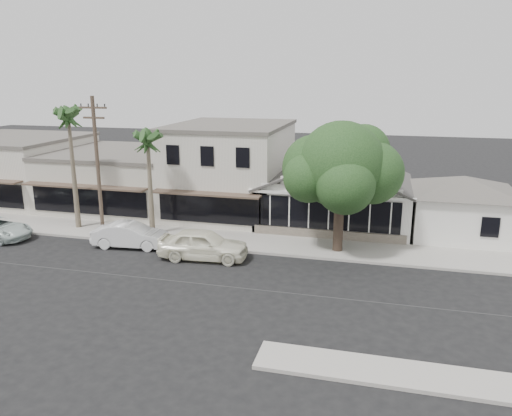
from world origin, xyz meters
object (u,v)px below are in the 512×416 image
(car_0, at_px, (203,244))
(car_1, at_px, (131,235))
(shade_tree, at_px, (340,167))
(utility_pole, at_px, (98,165))

(car_0, relative_size, car_1, 1.12)
(car_0, bearing_deg, shade_tree, -71.12)
(utility_pole, distance_m, car_0, 8.61)
(car_0, height_order, shade_tree, shade_tree)
(car_1, distance_m, shade_tree, 13.23)
(utility_pole, height_order, shade_tree, utility_pole)
(car_0, distance_m, car_1, 5.07)
(car_1, bearing_deg, shade_tree, -84.85)
(utility_pole, xyz_separation_m, shade_tree, (14.73, 1.40, 0.32))
(car_1, relative_size, shade_tree, 0.59)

